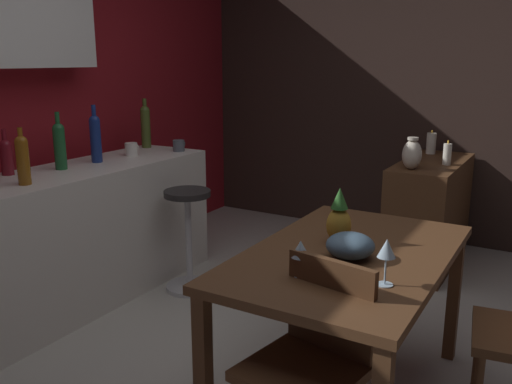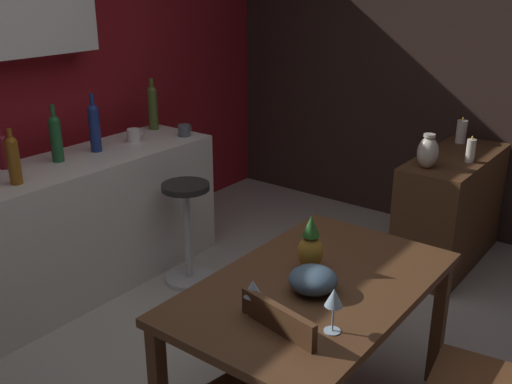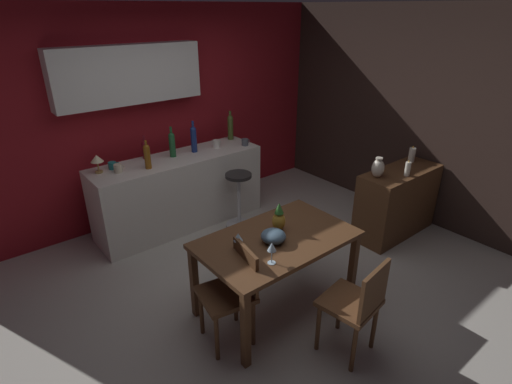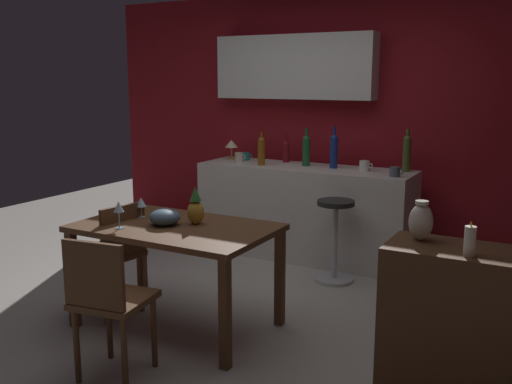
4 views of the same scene
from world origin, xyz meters
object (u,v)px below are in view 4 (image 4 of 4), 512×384
object	(u,v)px
wine_bottle_amber	(261,150)
wine_bottle_green	(306,149)
chair_by_doorway	(108,299)
fruit_bowl	(165,217)
cup_teal	(246,156)
wine_bottle_ruby	(286,150)
cup_white	(364,166)
sideboard_cabinet	(485,324)
cup_cream	(239,157)
counter_lamp	(231,145)
dining_table	(176,237)
pillar_candle_short	(470,241)
chair_near_window	(114,252)
wine_bottle_cobalt	(334,150)
bar_stool	(335,238)
wine_glass_left	(141,203)
wine_glass_right	(119,208)
cup_slate	(395,172)
wine_bottle_olive	(407,152)
vase_ceramic_ivory	(421,222)
pineapple_centerpiece	(196,208)

from	to	relation	value
wine_bottle_amber	wine_bottle_green	bearing A→B (deg)	23.55
chair_by_doorway	fruit_bowl	xyz separation A→B (m)	(-0.18, 0.77, 0.30)
fruit_bowl	cup_teal	bearing A→B (deg)	104.87
fruit_bowl	wine_bottle_ruby	size ratio (longest dim) A/B	0.76
fruit_bowl	cup_white	world-z (taller)	cup_white
cup_teal	sideboard_cabinet	bearing A→B (deg)	-36.56
cup_cream	counter_lamp	size ratio (longest dim) A/B	0.59
dining_table	pillar_candle_short	size ratio (longest dim) A/B	7.34
chair_near_window	pillar_candle_short	world-z (taller)	pillar_candle_short
wine_bottle_green	wine_bottle_cobalt	bearing A→B (deg)	-2.60
bar_stool	chair_near_window	bearing A→B (deg)	-128.30
wine_glass_left	wine_bottle_ruby	distance (m)	2.07
wine_bottle_amber	wine_bottle_ruby	xyz separation A→B (m)	(0.12, 0.31, -0.03)
chair_near_window	counter_lamp	distance (m)	2.19
wine_glass_right	cup_teal	size ratio (longest dim) A/B	1.50
cup_slate	cup_teal	bearing A→B (deg)	170.48
cup_slate	fruit_bowl	bearing A→B (deg)	-121.27
cup_white	wine_glass_right	bearing A→B (deg)	-113.93
sideboard_cabinet	pillar_candle_short	xyz separation A→B (m)	(-0.09, -0.12, 0.49)
chair_near_window	fruit_bowl	bearing A→B (deg)	3.98
dining_table	wine_bottle_olive	size ratio (longest dim) A/B	3.50
chair_by_doorway	wine_bottle_cobalt	xyz separation A→B (m)	(0.28, 2.77, 0.58)
wine_bottle_olive	vase_ceramic_ivory	distance (m)	2.05
bar_stool	fruit_bowl	size ratio (longest dim) A/B	3.37
wine_glass_left	cup_teal	distance (m)	2.00
chair_near_window	counter_lamp	xyz separation A→B (m)	(-0.26, 2.10, 0.57)
pineapple_centerpiece	cup_white	distance (m)	1.95
fruit_bowl	pillar_candle_short	xyz separation A→B (m)	(2.00, 0.00, 0.10)
wine_glass_left	wine_glass_right	distance (m)	0.33
chair_by_doorway	bar_stool	xyz separation A→B (m)	(0.53, 2.20, -0.11)
wine_bottle_ruby	cup_white	xyz separation A→B (m)	(0.89, -0.18, -0.07)
pineapple_centerpiece	cup_white	world-z (taller)	pineapple_centerpiece
fruit_bowl	pillar_candle_short	distance (m)	2.00
sideboard_cabinet	cup_cream	bearing A→B (deg)	145.44
chair_by_doorway	cup_white	world-z (taller)	cup_white
wine_bottle_green	cup_slate	distance (m)	0.97
wine_glass_right	cup_cream	distance (m)	2.19
wine_glass_left	wine_bottle_ruby	size ratio (longest dim) A/B	0.53
vase_ceramic_ivory	counter_lamp	bearing A→B (deg)	142.14
sideboard_cabinet	cup_cream	distance (m)	3.25
wine_bottle_cobalt	pillar_candle_short	size ratio (longest dim) A/B	2.11
bar_stool	pineapple_centerpiece	bearing A→B (deg)	-111.94
chair_by_doorway	cup_white	xyz separation A→B (m)	(0.59, 2.75, 0.45)
vase_ceramic_ivory	cup_white	bearing A→B (deg)	117.49
dining_table	chair_by_doorway	size ratio (longest dim) A/B	1.56
dining_table	sideboard_cabinet	bearing A→B (deg)	2.64
fruit_bowl	cup_white	distance (m)	2.13
dining_table	cup_white	bearing A→B (deg)	70.30
wine_glass_right	vase_ceramic_ivory	world-z (taller)	vase_ceramic_ivory
cup_cream	vase_ceramic_ivory	size ratio (longest dim) A/B	0.52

